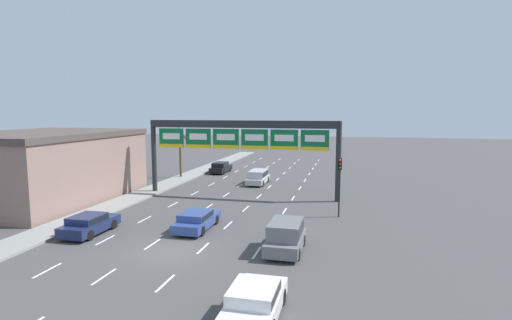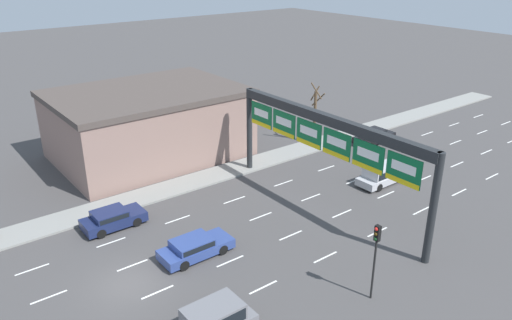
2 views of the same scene
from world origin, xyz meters
The scene contains 12 objects.
ground_plane centered at (0.00, 0.00, 0.00)m, with size 220.00×220.00×0.00m, color #474444.
sidewalk_left centered at (-9.65, 0.00, 0.07)m, with size 2.80×110.00×0.15m.
lane_dashes centered at (0.00, 13.50, 0.00)m, with size 10.02×67.00×0.01m.
sign_gantry centered at (0.00, 15.50, 5.85)m, with size 18.58×0.70×7.28m.
building_near centered at (-17.40, 10.15, 3.15)m, with size 12.13×16.58×6.28m.
car_navy centered at (-6.75, 1.93, 0.71)m, with size 1.98×4.29×1.32m.
car_blue centered at (-0.16, 4.57, 0.69)m, with size 1.98×4.69×1.27m.
suv_grey centered at (6.53, 1.63, 1.00)m, with size 1.99×4.10×1.80m.
car_black centered at (-6.64, 29.28, 0.76)m, with size 1.84×4.58×1.43m.
suv_silver centered at (0.05, 22.46, 0.88)m, with size 1.86×4.74×1.56m.
traffic_light_near_gantry centered at (9.32, 10.13, 3.28)m, with size 0.30×0.35×4.59m.
tree_bare_second centered at (-10.18, 24.45, 3.16)m, with size 1.71×1.72×6.22m.
Camera 2 is at (23.32, -8.69, 17.75)m, focal length 35.00 mm.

